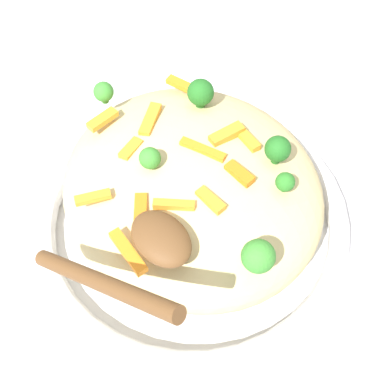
# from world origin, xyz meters

# --- Properties ---
(ground_plane) EXTENTS (2.40, 2.40, 0.00)m
(ground_plane) POSITION_xyz_m (0.00, 0.00, 0.00)
(ground_plane) COLOR silver
(serving_bowl) EXTENTS (0.32, 0.32, 0.05)m
(serving_bowl) POSITION_xyz_m (0.00, 0.00, 0.03)
(serving_bowl) COLOR silver
(serving_bowl) RESTS_ON ground_plane
(pasta_mound) EXTENTS (0.25, 0.23, 0.09)m
(pasta_mound) POSITION_xyz_m (0.00, 0.00, 0.09)
(pasta_mound) COLOR #DBC689
(pasta_mound) RESTS_ON serving_bowl
(carrot_piece_0) EXTENTS (0.04, 0.02, 0.01)m
(carrot_piece_0) POSITION_xyz_m (-0.08, 0.05, 0.13)
(carrot_piece_0) COLOR orange
(carrot_piece_0) RESTS_ON pasta_mound
(carrot_piece_1) EXTENTS (0.04, 0.01, 0.01)m
(carrot_piece_1) POSITION_xyz_m (0.04, -0.09, 0.13)
(carrot_piece_1) COLOR orange
(carrot_piece_1) RESTS_ON pasta_mound
(carrot_piece_2) EXTENTS (0.03, 0.01, 0.01)m
(carrot_piece_2) POSITION_xyz_m (0.01, 0.05, 0.13)
(carrot_piece_2) COLOR orange
(carrot_piece_2) RESTS_ON pasta_mound
(carrot_piece_3) EXTENTS (0.04, 0.02, 0.01)m
(carrot_piece_3) POSITION_xyz_m (-0.00, 0.01, 0.13)
(carrot_piece_3) COLOR orange
(carrot_piece_3) RESTS_ON pasta_mound
(carrot_piece_4) EXTENTS (0.02, 0.03, 0.01)m
(carrot_piece_4) POSITION_xyz_m (-0.04, -0.03, 0.13)
(carrot_piece_4) COLOR orange
(carrot_piece_4) RESTS_ON pasta_mound
(carrot_piece_5) EXTENTS (0.03, 0.01, 0.01)m
(carrot_piece_5) POSITION_xyz_m (0.04, -0.02, 0.13)
(carrot_piece_5) COLOR orange
(carrot_piece_5) RESTS_ON pasta_mound
(carrot_piece_6) EXTENTS (0.03, 0.03, 0.01)m
(carrot_piece_6) POSITION_xyz_m (0.03, -0.04, 0.13)
(carrot_piece_6) COLOR orange
(carrot_piece_6) RESTS_ON pasta_mound
(carrot_piece_7) EXTENTS (0.04, 0.03, 0.01)m
(carrot_piece_7) POSITION_xyz_m (0.02, -0.07, 0.13)
(carrot_piece_7) COLOR orange
(carrot_piece_7) RESTS_ON pasta_mound
(carrot_piece_8) EXTENTS (0.02, 0.03, 0.01)m
(carrot_piece_8) POSITION_xyz_m (-0.02, -0.09, 0.13)
(carrot_piece_8) COLOR orange
(carrot_piece_8) RESTS_ON pasta_mound
(carrot_piece_9) EXTENTS (0.01, 0.03, 0.01)m
(carrot_piece_9) POSITION_xyz_m (-0.09, -0.03, 0.13)
(carrot_piece_9) COLOR orange
(carrot_piece_9) RESTS_ON pasta_mound
(carrot_piece_10) EXTENTS (0.03, 0.04, 0.01)m
(carrot_piece_10) POSITION_xyz_m (-0.06, 0.00, 0.13)
(carrot_piece_10) COLOR orange
(carrot_piece_10) RESTS_ON pasta_mound
(carrot_piece_11) EXTENTS (0.01, 0.03, 0.01)m
(carrot_piece_11) POSITION_xyz_m (-0.00, 0.04, 0.13)
(carrot_piece_11) COLOR orange
(carrot_piece_11) RESTS_ON pasta_mound
(carrot_piece_12) EXTENTS (0.03, 0.01, 0.01)m
(carrot_piece_12) POSITION_xyz_m (0.04, 0.02, 0.13)
(carrot_piece_12) COLOR orange
(carrot_piece_12) RESTS_ON pasta_mound
(broccoli_floret_0) EXTENTS (0.02, 0.02, 0.03)m
(broccoli_floret_0) POSITION_xyz_m (0.04, 0.06, 0.14)
(broccoli_floret_0) COLOR #205B1C
(broccoli_floret_0) RESTS_ON pasta_mound
(broccoli_floret_1) EXTENTS (0.02, 0.02, 0.02)m
(broccoli_floret_1) POSITION_xyz_m (0.07, 0.04, 0.13)
(broccoli_floret_1) COLOR #296820
(broccoli_floret_1) RESTS_ON pasta_mound
(broccoli_floret_2) EXTENTS (0.02, 0.02, 0.02)m
(broccoli_floret_2) POSITION_xyz_m (-0.11, -0.02, 0.14)
(broccoli_floret_2) COLOR #377928
(broccoli_floret_2) RESTS_ON pasta_mound
(broccoli_floret_3) EXTENTS (0.02, 0.02, 0.02)m
(broccoli_floret_3) POSITION_xyz_m (-0.02, -0.03, 0.14)
(broccoli_floret_3) COLOR #377928
(broccoli_floret_3) RESTS_ON pasta_mound
(broccoli_floret_4) EXTENTS (0.03, 0.03, 0.03)m
(broccoli_floret_4) POSITION_xyz_m (-0.05, 0.05, 0.14)
(broccoli_floret_4) COLOR #205B1C
(broccoli_floret_4) RESTS_ON pasta_mound
(broccoli_floret_5) EXTENTS (0.03, 0.03, 0.03)m
(broccoli_floret_5) POSITION_xyz_m (0.11, -0.03, 0.14)
(broccoli_floret_5) COLOR #377928
(broccoli_floret_5) RESTS_ON pasta_mound
(serving_spoon) EXTENTS (0.13, 0.11, 0.08)m
(serving_spoon) POSITION_xyz_m (0.05, -0.09, 0.15)
(serving_spoon) COLOR brown
(serving_spoon) RESTS_ON pasta_mound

